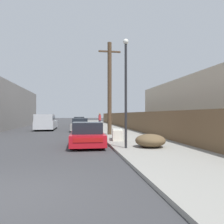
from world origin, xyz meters
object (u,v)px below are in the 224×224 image
utility_pole (110,87)px  pedestrian (100,120)px  car_parked_mid (80,125)px  pickup_truck (46,122)px  discarded_fridge (117,134)px  car_parked_far (79,122)px  street_lamp (126,85)px  parked_sports_car_red (87,135)px  brush_pile (150,141)px

utility_pole → pedestrian: bearing=88.2°
car_parked_mid → pickup_truck: bearing=156.9°
discarded_fridge → pickup_truck: bearing=125.3°
car_parked_far → street_lamp: size_ratio=0.80×
pickup_truck → street_lamp: street_lamp is taller
discarded_fridge → utility_pole: 5.16m
discarded_fridge → pedestrian: (0.41, 14.50, 0.61)m
car_parked_mid → pickup_truck: 4.25m
parked_sports_car_red → utility_pole: utility_pole is taller
utility_pole → discarded_fridge: bearing=-91.1°
car_parked_mid → street_lamp: bearing=-77.9°
street_lamp → pedestrian: street_lamp is taller
street_lamp → utility_pole: bearing=87.6°
brush_pile → pickup_truck: bearing=115.1°
car_parked_mid → utility_pole: utility_pole is taller
discarded_fridge → pedestrian: pedestrian is taller
street_lamp → brush_pile: (1.26, 0.10, -2.69)m
utility_pole → street_lamp: utility_pole is taller
discarded_fridge → car_parked_far: (-2.22, 19.59, 0.19)m
discarded_fridge → pickup_truck: pickup_truck is taller
car_parked_far → pedestrian: size_ratio=2.30×
discarded_fridge → pedestrian: 14.52m
car_parked_far → brush_pile: size_ratio=2.71×
car_parked_mid → brush_pile: size_ratio=2.95×
discarded_fridge → utility_pole: (0.07, 3.79, 3.50)m
parked_sports_car_red → street_lamp: size_ratio=0.85×
brush_pile → street_lamp: bearing=-175.3°
car_parked_far → pickup_truck: size_ratio=0.72×
utility_pole → brush_pile: (0.95, -7.16, -3.51)m
car_parked_far → car_parked_mid: bearing=-91.4°
car_parked_mid → pedestrian: (2.56, 4.91, 0.43)m
discarded_fridge → parked_sports_car_red: size_ratio=0.38×
pickup_truck → utility_pole: size_ratio=0.77×
parked_sports_car_red → brush_pile: (3.01, -1.90, -0.15)m
car_parked_far → discarded_fridge: bearing=-85.3°
pickup_truck → brush_pile: (6.96, -14.87, -0.44)m
pickup_truck → brush_pile: pickup_truck is taller
parked_sports_car_red → utility_pole: size_ratio=0.60×
parked_sports_car_red → street_lamp: (1.76, -2.01, 2.54)m
car_parked_far → utility_pole: (2.29, -15.79, 3.31)m
car_parked_mid → utility_pole: 7.05m
parked_sports_car_red → car_parked_mid: (-0.16, 11.06, 0.04)m
car_parked_mid → utility_pole: bearing=-65.2°
parked_sports_car_red → car_parked_far: (-0.22, 21.05, 0.06)m
car_parked_far → pickup_truck: (-3.72, -8.08, 0.23)m
discarded_fridge → brush_pile: discarded_fridge is taller
car_parked_mid → car_parked_far: car_parked_far is taller
pedestrian → brush_pile: bearing=-88.0°
car_parked_mid → utility_pole: size_ratio=0.61×
car_parked_far → brush_pile: car_parked_far is taller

